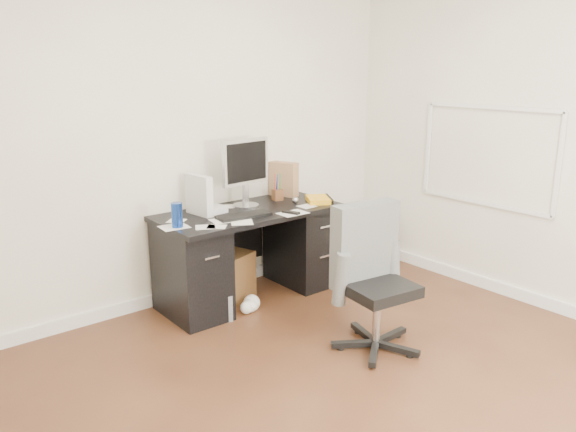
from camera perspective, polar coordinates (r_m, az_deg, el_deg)
name	(u,v)px	position (r m, az deg, el deg)	size (l,w,h in m)	color
ground	(372,396)	(3.50, 8.50, -17.61)	(4.00, 4.00, 0.00)	#462516
room_shell	(384,109)	(3.00, 9.75, 10.63)	(4.02, 4.02, 2.71)	beige
desk	(250,251)	(4.63, -3.88, -3.58)	(1.50, 0.70, 0.75)	black
loose_papers	(232,215)	(4.39, -5.70, 0.09)	(1.10, 0.60, 0.00)	white
lcd_monitor	(245,173)	(4.57, -4.37, 4.39)	(0.45, 0.26, 0.57)	#B1B1B5
keyboard	(244,216)	(4.32, -4.49, 0.03)	(0.42, 0.14, 0.02)	black
computer_mouse	(295,200)	(4.73, 0.75, 1.61)	(0.06, 0.06, 0.06)	#B1B1B5
travel_mug	(177,215)	(4.10, -11.21, 0.09)	(0.08, 0.08, 0.18)	#153795
white_binder	(199,195)	(4.40, -9.04, 2.11)	(0.13, 0.27, 0.31)	silver
magazine_file	(284,179)	(5.00, -0.45, 3.78)	(0.13, 0.26, 0.30)	#926946
pen_cup	(277,187)	(4.84, -1.09, 2.97)	(0.10, 0.10, 0.23)	#592B19
yellow_book	(319,200)	(4.79, 3.14, 1.68)	(0.19, 0.25, 0.04)	yellow
paper_remote	(293,212)	(4.42, 0.48, 0.39)	(0.23, 0.18, 0.02)	white
office_chair	(378,280)	(3.80, 9.17, -6.47)	(0.56, 0.56, 0.99)	#515452
pc_tower	(369,234)	(5.64, 8.24, -1.82)	(0.23, 0.51, 0.51)	beige
shopping_bag	(363,259)	(5.11, 7.62, -4.33)	(0.29, 0.20, 0.39)	white
wicker_basket	(223,276)	(4.67, -6.67, -6.11)	(0.40, 0.40, 0.40)	#473115
desk_printer	(207,304)	(4.41, -8.21, -8.85)	(0.35, 0.29, 0.21)	slate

